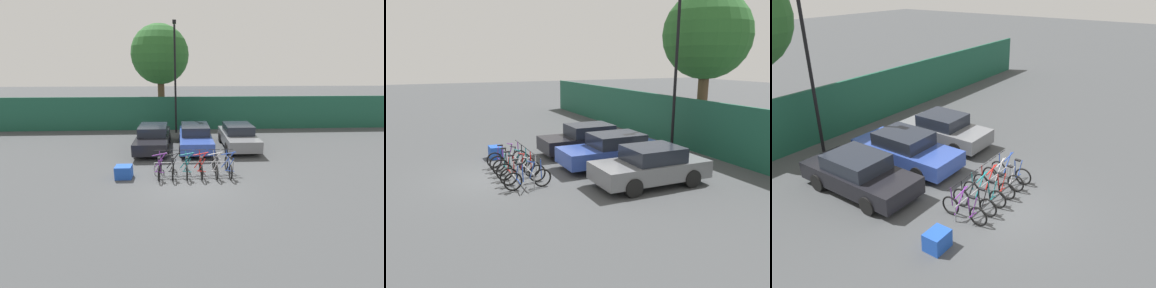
{
  "view_description": "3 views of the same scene",
  "coord_description": "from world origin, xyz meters",
  "views": [
    {
      "loc": [
        -0.39,
        -10.06,
        4.58
      ],
      "look_at": [
        0.16,
        1.25,
        1.23
      ],
      "focal_mm": 24.0,
      "sensor_mm": 36.0,
      "label": 1
    },
    {
      "loc": [
        13.73,
        -2.89,
        4.4
      ],
      "look_at": [
        1.13,
        2.7,
        1.27
      ],
      "focal_mm": 35.0,
      "sensor_mm": 36.0,
      "label": 2
    },
    {
      "loc": [
        -9.36,
        -5.09,
        7.04
      ],
      "look_at": [
        1.17,
        2.24,
        1.28
      ],
      "focal_mm": 35.0,
      "sensor_mm": 36.0,
      "label": 3
    }
  ],
  "objects": [
    {
      "name": "cargo_crate",
      "position": [
        -2.84,
        0.37,
        0.28
      ],
      "size": [
        0.7,
        0.56,
        0.55
      ],
      "primitive_type": "cube",
      "color": "blue",
      "rests_on": "ground"
    },
    {
      "name": "ground_plane",
      "position": [
        0.0,
        0.0,
        0.0
      ],
      "size": [
        120.0,
        120.0,
        0.0
      ],
      "primitive_type": "plane",
      "color": "#424447"
    },
    {
      "name": "bike_rack",
      "position": [
        0.23,
        0.68,
        0.48
      ],
      "size": [
        3.59,
        0.04,
        0.57
      ],
      "color": "gray",
      "rests_on": "ground"
    },
    {
      "name": "bicycle_silver",
      "position": [
        1.16,
        0.53,
        0.38
      ],
      "size": [
        0.68,
        1.71,
        1.05
      ],
      "rotation": [
        0.0,
        0.0,
        -0.04
      ],
      "color": "black",
      "rests_on": "ground"
    },
    {
      "name": "lamp_post",
      "position": [
        -0.66,
        8.5,
        4.18
      ],
      "size": [
        0.24,
        0.44,
        7.64
      ],
      "color": "black",
      "rests_on": "ground"
    },
    {
      "name": "hoarding_wall",
      "position": [
        0.0,
        9.5,
        1.27
      ],
      "size": [
        36.0,
        0.16,
        2.53
      ],
      "primitive_type": "cube",
      "color": "#19513D",
      "rests_on": "ground"
    },
    {
      "name": "bicycle_blue",
      "position": [
        1.75,
        0.53,
        0.38
      ],
      "size": [
        0.68,
        1.71,
        1.05
      ],
      "rotation": [
        0.0,
        0.0,
        -0.05
      ],
      "color": "black",
      "rests_on": "ground"
    },
    {
      "name": "car_black",
      "position": [
        -1.95,
        4.57,
        0.69
      ],
      "size": [
        1.91,
        4.45,
        1.4
      ],
      "color": "black",
      "rests_on": "ground"
    },
    {
      "name": "bicycle_red",
      "position": [
        0.52,
        0.53,
        0.38
      ],
      "size": [
        0.68,
        1.71,
        1.05
      ],
      "rotation": [
        0.0,
        0.0,
        -0.01
      ],
      "color": "black",
      "rests_on": "ground"
    },
    {
      "name": "bicycle_teal",
      "position": [
        -0.11,
        0.53,
        0.38
      ],
      "size": [
        0.68,
        1.71,
        1.05
      ],
      "rotation": [
        0.0,
        0.0,
        0.07
      ],
      "color": "black",
      "rests_on": "ground"
    },
    {
      "name": "car_blue",
      "position": [
        0.51,
        4.62,
        0.69
      ],
      "size": [
        1.91,
        4.56,
        1.4
      ],
      "color": "#2D479E",
      "rests_on": "ground"
    },
    {
      "name": "tree_behind_hoarding",
      "position": [
        -1.87,
        11.3,
        5.57
      ],
      "size": [
        4.53,
        4.53,
        7.89
      ],
      "color": "brown",
      "rests_on": "ground"
    },
    {
      "name": "car_grey",
      "position": [
        3.08,
        4.65,
        0.69
      ],
      "size": [
        1.91,
        4.14,
        1.4
      ],
      "color": "slate",
      "rests_on": "ground"
    },
    {
      "name": "bicycle_black",
      "position": [
        -0.72,
        0.53,
        0.38
      ],
      "size": [
        0.68,
        1.71,
        1.05
      ],
      "rotation": [
        0.0,
        0.0,
        -0.02
      ],
      "color": "black",
      "rests_on": "ground"
    },
    {
      "name": "bicycle_purple",
      "position": [
        -1.29,
        0.53,
        0.38
      ],
      "size": [
        0.68,
        1.71,
        1.05
      ],
      "rotation": [
        0.0,
        0.0,
        0.06
      ],
      "color": "black",
      "rests_on": "ground"
    }
  ]
}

